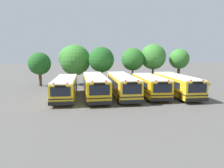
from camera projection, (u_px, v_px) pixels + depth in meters
name	position (u px, v px, depth m)	size (l,w,h in m)	color
ground_plane	(123.00, 96.00, 27.44)	(160.00, 160.00, 0.00)	#514F4C
school_bus_0	(65.00, 87.00, 26.15)	(2.71, 10.05, 2.57)	yellow
school_bus_1	(95.00, 85.00, 26.87)	(2.71, 11.26, 2.77)	yellow
school_bus_2	(122.00, 85.00, 27.40)	(2.51, 11.13, 2.76)	yellow
school_bus_3	(150.00, 85.00, 27.60)	(2.73, 9.32, 2.62)	yellow
school_bus_4	(176.00, 84.00, 28.09)	(2.63, 10.69, 2.68)	yellow
tree_0	(39.00, 64.00, 35.23)	(3.61, 3.61, 5.46)	#4C3823
tree_1	(74.00, 59.00, 36.53)	(5.25, 5.11, 6.72)	#4C3823
tree_2	(101.00, 59.00, 34.77)	(4.02, 4.02, 6.31)	#4C3823
tree_3	(132.00, 59.00, 35.42)	(3.64, 3.64, 6.15)	#4C3823
tree_4	(152.00, 57.00, 36.14)	(4.17, 4.17, 6.81)	#4C3823
tree_5	(180.00, 59.00, 36.69)	(3.31, 3.31, 6.01)	#4C3823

